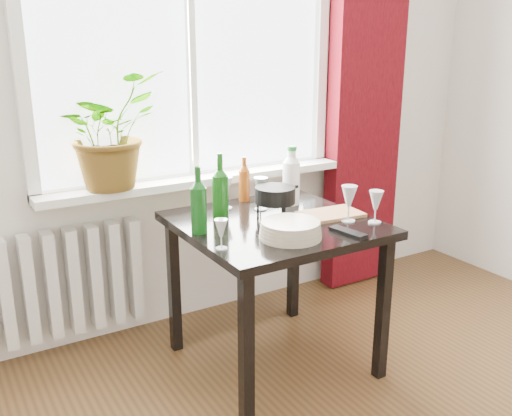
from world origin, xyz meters
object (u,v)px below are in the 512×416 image
fondue_pot (275,202)px  cutting_board (330,214)px  table (275,239)px  plate_stack (290,230)px  radiator (63,283)px  bottle_amber (244,179)px  wineglass_back_left (226,192)px  cleaning_bottle (291,175)px  wineglass_back_center (261,193)px  tv_remote (348,233)px  wine_bottle_right (220,187)px  wineglass_front_right (349,203)px  wine_bottle_left (198,200)px  potted_plant (108,131)px  wineglass_front_left (221,234)px  wineglass_far_right (376,206)px

fondue_pot → cutting_board: (0.24, -0.12, -0.07)m
table → plate_stack: plate_stack is taller
radiator → plate_stack: plate_stack is taller
table → bottle_amber: bearing=82.3°
radiator → bottle_amber: bearing=-16.1°
wineglass_back_left → cleaning_bottle: bearing=-17.2°
cleaning_bottle → wineglass_back_center: 0.20m
table → tv_remote: tv_remote is taller
wine_bottle_right → bottle_amber: wine_bottle_right is taller
table → plate_stack: (-0.07, -0.23, 0.13)m
radiator → cutting_board: 1.37m
wineglass_front_right → cutting_board: (-0.02, 0.11, -0.08)m
bottle_amber → fondue_pot: bearing=-93.2°
table → radiator: bearing=143.5°
table → cutting_board: cutting_board is taller
wine_bottle_left → fondue_pot: wine_bottle_left is taller
table → wine_bottle_left: (-0.37, 0.03, 0.24)m
potted_plant → wine_bottle_right: (0.36, -0.47, -0.22)m
bottle_amber → wineglass_back_left: bottle_amber is taller
plate_stack → wineglass_front_left: bearing=174.4°
bottle_amber → plate_stack: 0.62m
wineglass_far_right → cleaning_bottle: bearing=109.1°
wineglass_front_left → cutting_board: wineglass_front_left is taller
wine_bottle_right → plate_stack: bearing=-68.1°
cleaning_bottle → plate_stack: 0.53m
potted_plant → fondue_pot: 0.87m
table → cleaning_bottle: size_ratio=2.78×
wineglass_back_left → cutting_board: wineglass_back_left is taller
wine_bottle_left → wine_bottle_right: (0.16, 0.10, 0.01)m
wine_bottle_right → wineglass_front_right: 0.59m
potted_plant → bottle_amber: (0.62, -0.22, -0.27)m
cleaning_bottle → fondue_pot: 0.25m
radiator → cleaning_bottle: bearing=-22.3°
fondue_pot → cutting_board: fondue_pot is taller
radiator → potted_plant: bearing=-7.2°
wineglass_back_left → tv_remote: size_ratio=0.92×
wine_bottle_left → wineglass_far_right: wine_bottle_left is taller
plate_stack → cutting_board: plate_stack is taller
potted_plant → cutting_board: (0.84, -0.67, -0.38)m
plate_stack → tv_remote: size_ratio=1.49×
bottle_amber → wineglass_back_left: bearing=-152.2°
wineglass_back_left → plate_stack: size_ratio=0.62×
wineglass_back_center → wineglass_front_right: bearing=-55.6°
bottle_amber → wineglass_front_right: bottle_amber is taller
wineglass_back_left → fondue_pot: size_ratio=0.76×
wineglass_back_center → tv_remote: 0.53m
bottle_amber → wineglass_back_left: (-0.15, -0.08, -0.03)m
potted_plant → tv_remote: potted_plant is taller
bottle_amber → plate_stack: bottle_amber is taller
wineglass_back_left → fondue_pot: wineglass_back_left is taller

